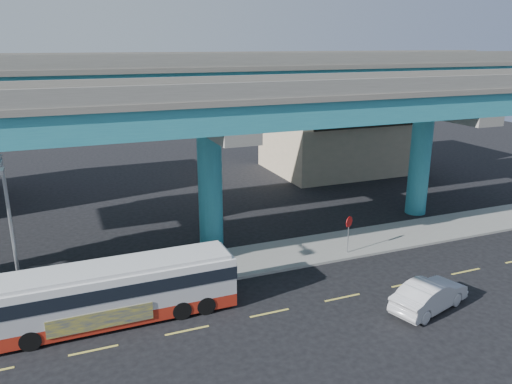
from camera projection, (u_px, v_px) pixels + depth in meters
name	position (u px, v px, depth m)	size (l,w,h in m)	color
ground	(267.00, 310.00, 23.90)	(120.00, 120.00, 0.00)	black
sidewalk	(230.00, 264.00, 28.77)	(70.00, 4.00, 0.15)	gray
lane_markings	(270.00, 313.00, 23.63)	(58.00, 0.12, 0.01)	#D8C64C
viaduct	(207.00, 99.00, 29.37)	(52.00, 12.40, 11.70)	teal
building_beige	(342.00, 135.00, 49.76)	(14.00, 10.23, 7.00)	tan
transit_bus	(118.00, 290.00, 22.65)	(10.84, 2.42, 2.77)	#9F2113
sedan	(429.00, 295.00, 23.81)	(4.72, 2.79, 1.47)	silver
parked_car	(50.00, 278.00, 25.25)	(4.32, 2.26, 1.40)	#292A2E
street_lamp	(8.00, 217.00, 21.64)	(0.50, 2.47, 7.53)	gray
stop_sign	(349.00, 227.00, 29.63)	(0.64, 0.33, 2.32)	gray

